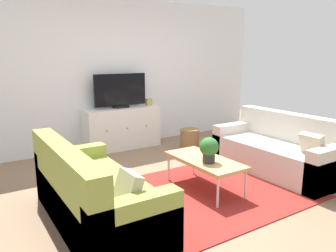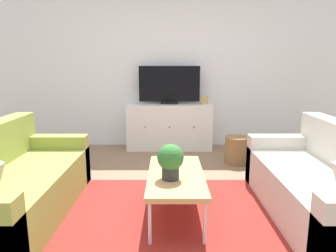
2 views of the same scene
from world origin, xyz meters
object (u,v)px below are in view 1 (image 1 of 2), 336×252
(couch_right_side, at_px, (280,152))
(potted_plant, at_px, (209,149))
(wicker_basket, at_px, (190,140))
(couch_left_side, at_px, (90,197))
(tv_console, at_px, (122,128))
(flat_screen_tv, at_px, (120,91))
(coffee_table, at_px, (205,161))
(mantel_clock, at_px, (149,102))

(couch_right_side, xyz_separation_m, potted_plant, (-1.41, -0.08, 0.30))
(wicker_basket, bearing_deg, potted_plant, -119.72)
(couch_left_side, xyz_separation_m, tv_console, (1.46, 2.37, 0.09))
(flat_screen_tv, bearing_deg, potted_plant, -90.03)
(couch_left_side, relative_size, flat_screen_tv, 1.89)
(couch_left_side, distance_m, coffee_table, 1.51)
(tv_console, bearing_deg, potted_plant, -90.03)
(couch_left_side, bearing_deg, mantel_clock, 49.55)
(couch_left_side, xyz_separation_m, potted_plant, (1.46, -0.08, 0.30))
(potted_plant, xyz_separation_m, mantel_clock, (0.57, 2.46, 0.23))
(coffee_table, xyz_separation_m, wicker_basket, (0.90, 1.53, -0.18))
(tv_console, height_order, mantel_clock, mantel_clock)
(potted_plant, relative_size, mantel_clock, 2.39)
(couch_left_side, relative_size, tv_console, 1.35)
(couch_right_side, bearing_deg, coffee_table, 177.76)
(mantel_clock, bearing_deg, flat_screen_tv, 177.98)
(couch_right_side, distance_m, wicker_basket, 1.65)
(flat_screen_tv, bearing_deg, wicker_basket, -40.37)
(couch_right_side, bearing_deg, couch_left_side, 180.00)
(potted_plant, bearing_deg, couch_left_side, 176.66)
(wicker_basket, bearing_deg, tv_console, 140.33)
(couch_left_side, bearing_deg, flat_screen_tv, 58.69)
(mantel_clock, bearing_deg, tv_console, -180.00)
(couch_right_side, height_order, coffee_table, couch_right_side)
(tv_console, distance_m, wicker_basket, 1.25)
(wicker_basket, bearing_deg, coffee_table, -120.50)
(couch_left_side, distance_m, tv_console, 2.79)
(couch_left_side, bearing_deg, tv_console, 58.48)
(tv_console, xyz_separation_m, wicker_basket, (0.95, -0.79, -0.18))
(couch_right_side, height_order, wicker_basket, couch_right_side)
(couch_right_side, relative_size, flat_screen_tv, 1.89)
(couch_right_side, xyz_separation_m, tv_console, (-1.41, 2.37, 0.09))
(couch_right_side, xyz_separation_m, wicker_basket, (-0.46, 1.59, -0.09))
(tv_console, xyz_separation_m, flat_screen_tv, (-0.00, 0.02, 0.68))
(tv_console, bearing_deg, flat_screen_tv, 90.00)
(couch_left_side, distance_m, potted_plant, 1.49)
(couch_right_side, relative_size, potted_plant, 5.95)
(coffee_table, height_order, potted_plant, potted_plant)
(mantel_clock, bearing_deg, coffee_table, -102.60)
(mantel_clock, relative_size, wicker_basket, 0.34)
(couch_right_side, distance_m, flat_screen_tv, 2.88)
(couch_left_side, xyz_separation_m, flat_screen_tv, (1.46, 2.39, 0.76))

